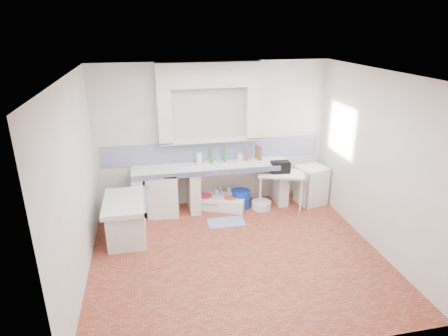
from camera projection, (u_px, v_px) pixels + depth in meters
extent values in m
plane|color=#9D4B38|center=(237.00, 255.00, 6.05)|extent=(4.50, 4.50, 0.00)
plane|color=white|center=(239.00, 75.00, 5.05)|extent=(4.50, 4.50, 0.00)
plane|color=silver|center=(214.00, 136.00, 7.38)|extent=(4.50, 0.00, 4.50)
plane|color=silver|center=(286.00, 246.00, 3.72)|extent=(4.50, 0.00, 4.50)
plane|color=silver|center=(75.00, 185.00, 5.13)|extent=(0.00, 4.50, 4.50)
plane|color=silver|center=(377.00, 162.00, 5.98)|extent=(0.00, 4.50, 4.50)
cube|color=silver|center=(209.00, 75.00, 6.83)|extent=(1.90, 0.25, 0.45)
cube|color=#3D2613|center=(350.00, 130.00, 7.04)|extent=(0.35, 0.86, 1.06)
cube|color=white|center=(345.00, 110.00, 6.87)|extent=(0.01, 0.84, 0.24)
cube|color=white|center=(211.00, 167.00, 7.28)|extent=(3.00, 0.60, 0.08)
cube|color=navy|center=(214.00, 173.00, 7.03)|extent=(3.00, 0.04, 0.10)
cube|color=silver|center=(139.00, 195.00, 7.18)|extent=(0.20, 0.55, 0.82)
cube|color=silver|center=(194.00, 190.00, 7.38)|extent=(0.20, 0.55, 0.82)
cube|color=silver|center=(280.00, 183.00, 7.71)|extent=(0.20, 0.55, 0.82)
cube|color=white|center=(125.00, 202.00, 6.32)|extent=(0.70, 1.10, 0.08)
cube|color=silver|center=(127.00, 221.00, 6.44)|extent=(0.60, 1.00, 0.62)
cube|color=navy|center=(145.00, 200.00, 6.38)|extent=(0.04, 1.10, 0.10)
cube|color=navy|center=(214.00, 151.00, 7.48)|extent=(4.27, 0.03, 0.40)
cube|color=white|center=(163.00, 194.00, 7.24)|extent=(0.64, 0.62, 0.82)
cube|color=white|center=(222.00, 202.00, 7.56)|extent=(1.02, 0.82, 0.22)
cube|color=white|center=(280.00, 190.00, 7.50)|extent=(0.98, 0.74, 0.04)
cube|color=white|center=(311.00, 185.00, 7.68)|extent=(0.61, 0.61, 0.78)
cylinder|color=red|center=(205.00, 201.00, 7.55)|extent=(0.32, 0.32, 0.26)
cylinder|color=#D75935|center=(230.00, 203.00, 7.49)|extent=(0.29, 0.29, 0.25)
cylinder|color=#0D2EAC|center=(241.00, 199.00, 7.59)|extent=(0.47, 0.47, 0.34)
cylinder|color=white|center=(261.00, 205.00, 7.54)|extent=(0.46, 0.46, 0.15)
cylinder|color=silver|center=(217.00, 197.00, 7.67)|extent=(0.10, 0.10, 0.34)
cylinder|color=silver|center=(229.00, 195.00, 7.74)|extent=(0.09, 0.09, 0.34)
cube|color=black|center=(280.00, 167.00, 7.35)|extent=(0.36, 0.22, 0.22)
cylinder|color=#2C7D33|center=(211.00, 156.00, 7.34)|extent=(0.07, 0.07, 0.29)
cylinder|color=#2C7D33|center=(225.00, 155.00, 7.41)|extent=(0.08, 0.08, 0.29)
cube|color=olive|center=(245.00, 156.00, 7.50)|extent=(0.11, 0.10, 0.18)
cube|color=olive|center=(258.00, 153.00, 7.54)|extent=(0.08, 0.20, 0.28)
cylinder|color=white|center=(199.00, 159.00, 7.30)|extent=(0.14, 0.14, 0.22)
imported|color=white|center=(240.00, 156.00, 7.46)|extent=(0.11, 0.11, 0.21)
cube|color=navy|center=(226.00, 222.00, 7.03)|extent=(0.68, 0.39, 0.01)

